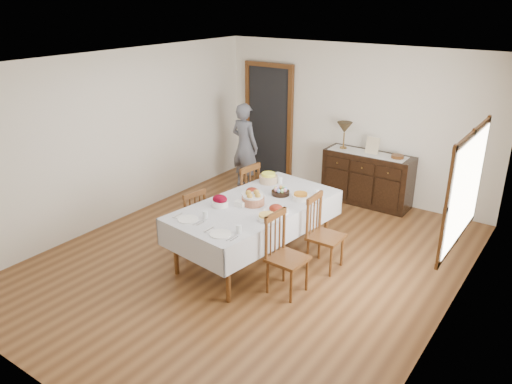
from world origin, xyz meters
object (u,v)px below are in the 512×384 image
Objects in this scene: dining_table at (255,210)px; chair_right_near at (284,253)px; sideboard at (367,178)px; chair_left_near at (190,220)px; chair_right_far at (322,232)px; table_lamp at (345,128)px; chair_left_far at (243,196)px; person at (245,143)px.

dining_table is 2.46× the size of chair_right_near.
dining_table is 1.66× the size of sideboard.
sideboard is (1.29, 3.00, -0.02)m from chair_left_near.
chair_right_far is 2.59m from table_lamp.
sideboard is (-0.29, 3.10, -0.06)m from chair_right_near.
table_lamp is at bearing 167.65° from chair_left_far.
chair_right_far reaches higher than chair_left_near.
dining_table is at bearing 122.68° from chair_left_near.
chair_right_far is (1.68, 0.66, 0.03)m from chair_left_near.
chair_left_near is 1.01m from chair_left_far.
dining_table is at bearing 109.26° from chair_right_far.
chair_right_far is 2.37m from sideboard.
chair_left_far reaches higher than chair_right_near.
chair_right_far is (0.10, 0.77, -0.01)m from chair_right_near.
person is at bearing 46.71° from chair_right_near.
table_lamp is at bearing 174.72° from chair_left_near.
chair_right_near reaches higher than chair_left_near.
dining_table is at bearing 61.05° from chair_right_near.
dining_table is 2.69m from table_lamp.
chair_right_near is 2.17× the size of table_lamp.
sideboard is at bearing 8.31° from chair_right_far.
chair_right_far is 3.11m from person.
sideboard is (0.45, 2.65, -0.26)m from dining_table.
chair_left_near is 0.94× the size of chair_right_far.
chair_right_near is at bearing 96.22° from chair_left_near.
table_lamp reaches higher than chair_left_far.
chair_right_far is at bearing 121.55° from chair_left_near.
chair_right_far is 0.59× the size of person.
person reaches higher than chair_left_near.
chair_left_near is at bearing -3.76° from chair_left_far.
chair_left_near is 3.20m from table_lamp.
table_lamp is (1.67, 0.56, 0.41)m from person.
table_lamp is (-0.76, 3.10, 0.74)m from chair_right_near.
chair_right_near is at bearing -76.15° from table_lamp.
person reaches higher than dining_table.
chair_right_near is 0.67× the size of sideboard.
dining_table is 0.95m from chair_left_far.
chair_left_far is 0.62× the size of person.
chair_right_near is 3.12m from sideboard.
dining_table is 5.33× the size of table_lamp.
chair_left_far is 2.26× the size of table_lamp.
sideboard is (-0.39, 2.34, -0.05)m from chair_right_far.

